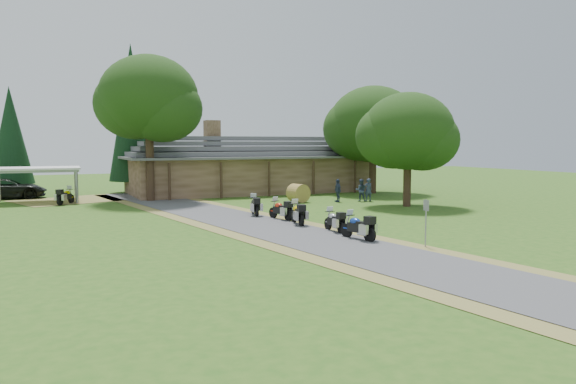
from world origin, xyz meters
name	(u,v)px	position (x,y,z in m)	size (l,w,h in m)	color
ground	(315,240)	(0.00, 0.00, 0.00)	(120.00, 120.00, 0.00)	#295618
driveway	(269,228)	(-0.50, 4.00, 0.00)	(46.00, 46.00, 0.00)	#464649
lodge	(249,164)	(6.00, 24.00, 2.45)	(21.40, 9.40, 4.90)	brown
carport	(37,185)	(-10.91, 22.34, 1.26)	(5.81, 3.88, 2.52)	silver
car_dark_suv	(7,184)	(-12.96, 26.10, 1.15)	(6.03, 2.57, 2.31)	black
motorcycle_row_a	(358,226)	(1.73, -0.79, 0.63)	(1.85, 0.61, 1.27)	#153696
motorcycle_row_b	(334,220)	(1.89, 1.60, 0.58)	(1.68, 0.55, 1.15)	#ADB0B5
motorcycle_row_c	(298,212)	(1.32, 4.50, 0.64)	(1.86, 0.61, 1.27)	#E0BA03
motorcycle_row_d	(281,209)	(1.29, 6.64, 0.61)	(1.78, 0.58, 1.22)	red
motorcycle_row_e	(255,205)	(0.64, 8.92, 0.62)	(1.81, 0.59, 1.24)	black
motorcycle_carport_a	(66,195)	(-9.16, 20.03, 0.62)	(1.83, 0.60, 1.25)	#CDCC00
person_a	(368,188)	(11.15, 13.01, 0.98)	(0.56, 0.40, 1.97)	#333D5B
person_b	(361,188)	(10.63, 13.18, 0.95)	(0.54, 0.39, 1.91)	#333D5B
person_c	(338,188)	(8.88, 13.52, 0.98)	(0.56, 0.40, 1.96)	#333D5B
hay_bale	(298,193)	(6.19, 14.54, 0.66)	(1.32, 1.32, 1.21)	olive
sign_post	(426,223)	(3.31, -3.46, 0.99)	(0.35, 0.06, 1.97)	gray
oak_lodge_left	(149,117)	(-3.32, 19.89, 6.13)	(7.17, 7.17, 12.26)	#173710
oak_lodge_right	(373,138)	(15.14, 18.50, 4.72)	(7.59, 7.59, 9.43)	#173710
oak_driveway	(408,146)	(11.71, 9.09, 4.08)	(6.10, 6.10, 8.15)	#173710
cedar_near	(132,119)	(-3.32, 27.33, 6.32)	(3.99, 3.99, 12.64)	black
cedar_far	(11,141)	(-12.69, 29.75, 4.45)	(3.46, 3.46, 8.91)	black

